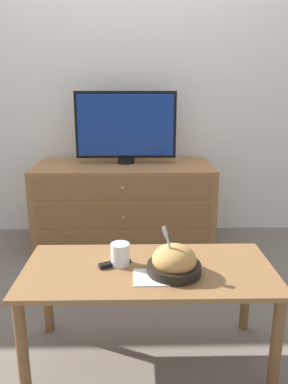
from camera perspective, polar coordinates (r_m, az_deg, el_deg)
The scene contains 9 objects.
ground_plane at distance 3.15m, azimuth -1.90°, elevation -5.58°, with size 12.00×12.00×0.00m, color #70665B.
wall_back at distance 2.97m, azimuth -2.13°, elevation 18.72°, with size 12.00×0.05×2.60m.
dresser at distance 2.77m, azimuth -3.01°, elevation -1.98°, with size 1.27×0.56×0.61m.
tv at distance 2.72m, azimuth -2.80°, elevation 9.97°, with size 0.72×0.12×0.51m.
coffee_table at distance 1.58m, azimuth 0.68°, elevation -13.52°, with size 1.02×0.47×0.43m.
takeout_bowl at distance 1.50m, azimuth 4.62°, elevation -10.64°, with size 0.21×0.21×0.20m.
drink_cup at distance 1.56m, azimuth -3.64°, elevation -9.65°, with size 0.08×0.08×0.09m.
napkin at distance 1.48m, azimuth 1.05°, elevation -12.87°, with size 0.14×0.14×0.00m.
remote_control at distance 1.57m, azimuth -4.48°, elevation -10.76°, with size 0.13×0.09×0.02m.
Camera 1 is at (0.05, -2.94, 1.14)m, focal length 35.00 mm.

